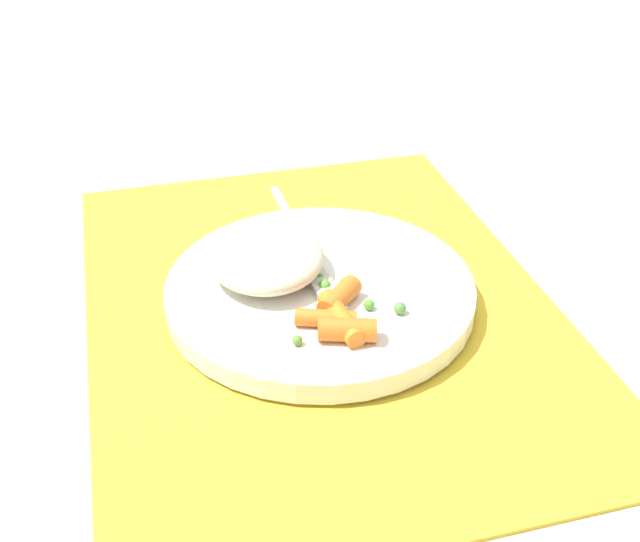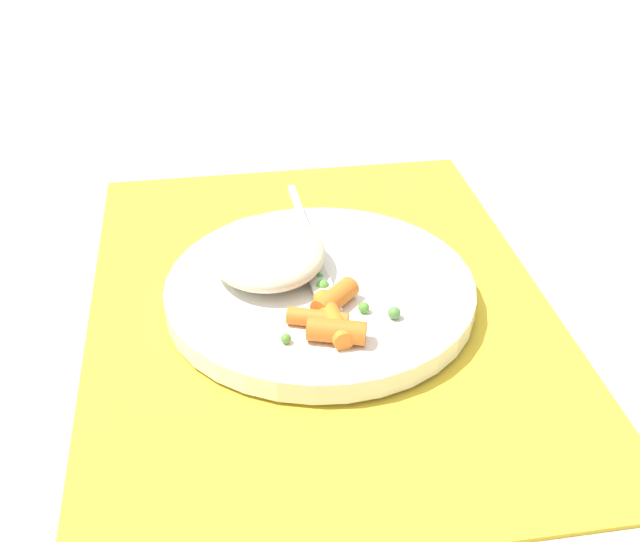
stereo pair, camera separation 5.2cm
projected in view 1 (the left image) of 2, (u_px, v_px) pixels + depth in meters
name	position (u px, v px, depth m)	size (l,w,h in m)	color
ground_plane	(320.00, 306.00, 0.61)	(2.40, 2.40, 0.00)	beige
placemat	(320.00, 303.00, 0.61)	(0.47, 0.35, 0.01)	gold
plate	(320.00, 291.00, 0.60)	(0.23, 0.23, 0.02)	white
rice_mound	(264.00, 255.00, 0.60)	(0.10, 0.09, 0.03)	beige
carrot_portion	(338.00, 316.00, 0.55)	(0.07, 0.06, 0.02)	orange
pea_scatter	(351.00, 304.00, 0.57)	(0.08, 0.09, 0.01)	green
fork	(308.00, 257.00, 0.62)	(0.20, 0.02, 0.01)	silver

